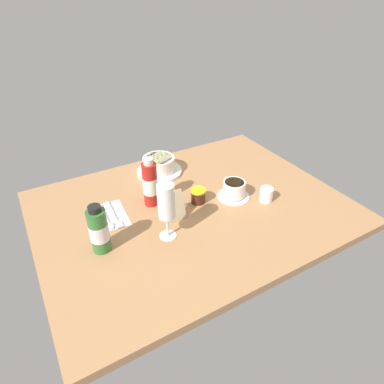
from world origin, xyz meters
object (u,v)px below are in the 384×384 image
menu_card (174,203)px  sauce_bottle_green (99,230)px  porridge_bowl (158,165)px  jam_jar (198,196)px  sauce_bottle_red (150,184)px  cutlery_setting (110,216)px  coffee_cup (234,190)px  creamer_jug (266,194)px  wine_glass (166,204)px

menu_card → sauce_bottle_green: bearing=8.9°
porridge_bowl → menu_card: (7.61, 29.34, 1.44)cm
jam_jar → sauce_bottle_red: sauce_bottle_red is taller
cutlery_setting → coffee_cup: coffee_cup is taller
cutlery_setting → jam_jar: (-31.72, 7.79, 2.54)cm
creamer_jug → sauce_bottle_red: sauce_bottle_red is taller
coffee_cup → menu_card: menu_card is taller
porridge_bowl → jam_jar: size_ratio=3.39×
coffee_cup → sauce_bottle_green: bearing=3.1°
jam_jar → sauce_bottle_green: bearing=9.8°
jam_jar → menu_card: bearing=12.0°
creamer_jug → menu_card: size_ratio=0.58×
wine_glass → creamer_jug: bearing=179.4°
porridge_bowl → sauce_bottle_red: bearing=58.2°
sauce_bottle_green → menu_card: (-27.59, -4.30, -2.55)cm
cutlery_setting → menu_card: (-20.40, 10.21, 4.74)cm
sauce_bottle_green → porridge_bowl: bearing=-136.3°
jam_jar → menu_card: menu_card is taller
coffee_cup → jam_jar: (13.37, -3.91, -0.48)cm
wine_glass → jam_jar: size_ratio=3.49×
cutlery_setting → creamer_jug: (-54.29, 19.71, 2.50)cm
creamer_jug → menu_card: (33.89, -9.50, 2.24)cm
menu_card → creamer_jug: bearing=164.3°
sauce_bottle_red → menu_card: size_ratio=1.85×
coffee_cup → sauce_bottle_red: 31.68cm
cutlery_setting → wine_glass: 26.67cm
cutlery_setting → wine_glass: wine_glass is taller
coffee_cup → sauce_bottle_red: (28.94, -11.73, 5.33)cm
porridge_bowl → jam_jar: porridge_bowl is taller
sauce_bottle_green → jam_jar: bearing=-170.2°
wine_glass → sauce_bottle_red: 20.02cm
cutlery_setting → jam_jar: jam_jar is taller
porridge_bowl → menu_card: size_ratio=1.89×
coffee_cup → creamer_jug: size_ratio=2.24×
menu_card → jam_jar: bearing=-168.0°
sauce_bottle_red → creamer_jug: bearing=152.6°
sauce_bottle_green → menu_card: size_ratio=1.62×
wine_glass → porridge_bowl: bearing=-111.0°
cutlery_setting → wine_glass: (-13.29, 19.29, 12.75)cm
creamer_jug → wine_glass: bearing=-0.6°
wine_glass → menu_card: bearing=-128.1°
coffee_cup → sauce_bottle_green: (52.28, 2.80, 4.28)cm
cutlery_setting → coffee_cup: bearing=165.4°
sauce_bottle_red → menu_card: sauce_bottle_red is taller
cutlery_setting → sauce_bottle_green: bearing=63.6°
porridge_bowl → creamer_jug: porridge_bowl is taller
cutlery_setting → sauce_bottle_red: bearing=-179.9°
porridge_bowl → sauce_bottle_red: 23.05cm
wine_glass → menu_card: (-7.11, -9.08, -8.01)cm
coffee_cup → sauce_bottle_red: size_ratio=0.70×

